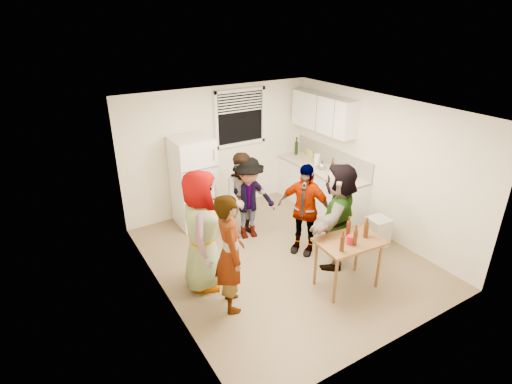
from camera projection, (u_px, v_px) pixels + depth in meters
room at (283, 257)px, 6.68m from camera, size 4.00×4.50×2.50m
window at (240, 118)px, 7.86m from camera, size 1.12×0.10×1.06m
refrigerator at (194, 182)px, 7.45m from camera, size 0.70×0.70×1.70m
counter_lower at (319, 189)px, 8.20m from camera, size 0.60×2.20×0.86m
countertop at (321, 168)px, 8.02m from camera, size 0.64×2.22×0.04m
backsplash at (333, 156)px, 8.07m from camera, size 0.03×2.20×0.36m
upper_cabinets at (323, 113)px, 7.80m from camera, size 0.34×1.60×0.70m
kettle at (322, 169)px, 7.93m from camera, size 0.22×0.19×0.18m
paper_towel at (317, 166)px, 8.09m from camera, size 0.12×0.12×0.25m
wine_bottle at (296, 154)px, 8.74m from camera, size 0.07×0.07×0.29m
beer_bottle_counter at (332, 175)px, 7.62m from camera, size 0.07×0.07×0.25m
blue_cup at (339, 184)px, 7.24m from camera, size 0.09×0.09×0.12m
picture_frame at (310, 153)px, 8.59m from camera, size 0.02×0.19×0.16m
trash_bin at (377, 232)px, 6.96m from camera, size 0.37×0.37×0.51m
serving_table at (345, 285)px, 6.00m from camera, size 0.97×0.68×0.78m
beer_bottle_table at (354, 245)px, 5.57m from camera, size 0.06×0.06×0.23m
red_cup at (350, 244)px, 5.59m from camera, size 0.10×0.10×0.13m
guest_grey at (205, 283)px, 6.03m from camera, size 2.03×1.66×0.58m
guest_stripe at (232, 304)px, 5.60m from camera, size 1.80×1.08×0.41m
guest_back_left at (245, 235)px, 7.34m from camera, size 1.24×1.75×0.60m
guest_back_right at (249, 236)px, 7.32m from camera, size 1.28×1.69×0.56m
guest_black at (302, 250)px, 6.87m from camera, size 1.83×1.63×0.39m
guest_orange at (334, 261)px, 6.57m from camera, size 2.30×2.33×0.51m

